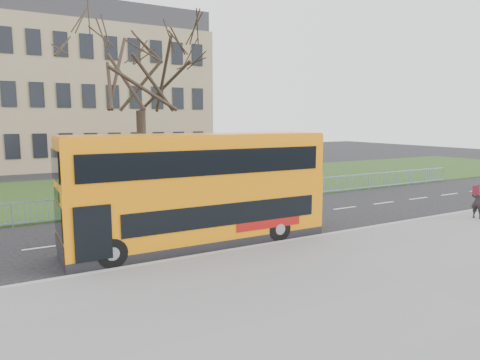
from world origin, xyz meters
The scene contains 9 objects.
ground centered at (0.00, 0.00, 0.00)m, with size 120.00×120.00×0.00m, color black.
pavement centered at (0.00, -6.75, 0.06)m, with size 80.00×10.50×0.12m, color slate.
kerb centered at (0.00, -1.55, 0.07)m, with size 80.00×0.20×0.14m, color gray.
grass_verge centered at (0.00, 14.30, 0.04)m, with size 80.00×15.40×0.08m, color #203B15.
guard_railing centered at (0.00, 6.60, 0.55)m, with size 40.00×0.12×1.10m, color #6685B6, non-canonical shape.
bare_tree centered at (-3.00, 10.00, 6.32)m, with size 8.74×8.74×12.48m, color black, non-canonical shape.
civic_building centered at (-5.00, 35.00, 7.00)m, with size 30.00×15.00×14.00m, color #8D7259.
yellow_bus centered at (-3.71, 0.00, 2.25)m, with size 10.03×2.45×4.20m.
pedestrian centered at (9.45, -2.80, 0.94)m, with size 0.60×0.39×1.63m, color black.
Camera 1 is at (-10.16, -14.76, 4.75)m, focal length 32.00 mm.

